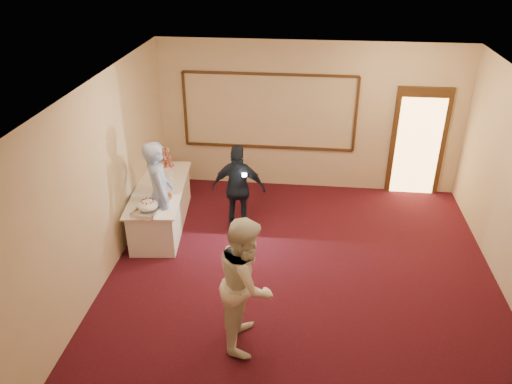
# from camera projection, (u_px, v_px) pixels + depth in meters

# --- Properties ---
(floor) EXTENTS (7.00, 7.00, 0.00)m
(floor) POSITION_uv_depth(u_px,v_px,m) (301.00, 291.00, 7.49)
(floor) COLOR black
(floor) RESTS_ON ground
(room_walls) EXTENTS (6.04, 7.04, 3.02)m
(room_walls) POSITION_uv_depth(u_px,v_px,m) (307.00, 169.00, 6.54)
(room_walls) COLOR beige
(room_walls) RESTS_ON floor
(wall_molding) EXTENTS (3.45, 0.04, 1.55)m
(wall_molding) POSITION_uv_depth(u_px,v_px,m) (269.00, 112.00, 9.86)
(wall_molding) COLOR #372010
(wall_molding) RESTS_ON room_walls
(doorway) EXTENTS (1.05, 0.07, 2.20)m
(doorway) POSITION_uv_depth(u_px,v_px,m) (418.00, 143.00, 9.81)
(doorway) COLOR #372010
(doorway) RESTS_ON floor
(buffet_table) EXTENTS (1.08, 2.28, 0.77)m
(buffet_table) POSITION_uv_depth(u_px,v_px,m) (161.00, 206.00, 8.97)
(buffet_table) COLOR white
(buffet_table) RESTS_ON floor
(pavlova_tray) EXTENTS (0.46, 0.61, 0.21)m
(pavlova_tray) POSITION_uv_depth(u_px,v_px,m) (148.00, 207.00, 7.99)
(pavlova_tray) COLOR silver
(pavlova_tray) RESTS_ON buffet_table
(cupcake_stand) EXTENTS (0.28, 0.28, 0.41)m
(cupcake_stand) POSITION_uv_depth(u_px,v_px,m) (166.00, 159.00, 9.52)
(cupcake_stand) COLOR #D9505A
(cupcake_stand) RESTS_ON buffet_table
(plate_stack_a) EXTENTS (0.17, 0.17, 0.14)m
(plate_stack_a) POSITION_uv_depth(u_px,v_px,m) (160.00, 184.00, 8.75)
(plate_stack_a) COLOR white
(plate_stack_a) RESTS_ON buffet_table
(plate_stack_b) EXTENTS (0.20, 0.20, 0.17)m
(plate_stack_b) POSITION_uv_depth(u_px,v_px,m) (169.00, 174.00, 9.08)
(plate_stack_b) COLOR white
(plate_stack_b) RESTS_ON buffet_table
(tart) EXTENTS (0.27, 0.27, 0.06)m
(tart) POSITION_uv_depth(u_px,v_px,m) (165.00, 197.00, 8.42)
(tart) COLOR white
(tart) RESTS_ON buffet_table
(man) EXTENTS (0.69, 0.80, 1.87)m
(man) POSITION_uv_depth(u_px,v_px,m) (160.00, 194.00, 8.21)
(man) COLOR #889ED6
(man) RESTS_ON floor
(woman) EXTENTS (0.70, 0.90, 1.83)m
(woman) POSITION_uv_depth(u_px,v_px,m) (247.00, 282.00, 6.21)
(woman) COLOR white
(woman) RESTS_ON floor
(guest) EXTENTS (0.95, 0.41, 1.60)m
(guest) POSITION_uv_depth(u_px,v_px,m) (239.00, 188.00, 8.69)
(guest) COLOR black
(guest) RESTS_ON floor
(camera_flash) EXTENTS (0.07, 0.05, 0.05)m
(camera_flash) POSITION_uv_depth(u_px,v_px,m) (244.00, 175.00, 8.28)
(camera_flash) COLOR white
(camera_flash) RESTS_ON guest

